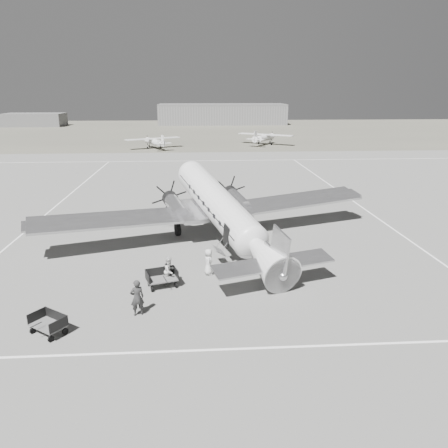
{
  "coord_description": "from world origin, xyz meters",
  "views": [
    {
      "loc": [
        -4.14,
        -30.71,
        10.93
      ],
      "look_at": [
        -2.29,
        -2.33,
        2.2
      ],
      "focal_mm": 35.0,
      "sensor_mm": 36.0,
      "label": 1
    }
  ],
  "objects": [
    {
      "name": "ground",
      "position": [
        0.0,
        0.0,
        0.0
      ],
      "size": [
        260.0,
        260.0,
        0.0
      ],
      "primitive_type": "plane",
      "color": "slate",
      "rests_on": "ground"
    },
    {
      "name": "taxi_line_near",
      "position": [
        0.0,
        -14.0,
        0.01
      ],
      "size": [
        60.0,
        0.15,
        0.01
      ],
      "primitive_type": "cube",
      "color": "white",
      "rests_on": "ground"
    },
    {
      "name": "ramp_agent",
      "position": [
        -5.78,
        -7.05,
        0.86
      ],
      "size": [
        1.0,
        1.05,
        1.71
      ],
      "primitive_type": "imported",
      "rotation": [
        0.0,
        0.0,
        0.97
      ],
      "color": "beige",
      "rests_on": "ground"
    },
    {
      "name": "shed_secondary",
      "position": [
        -55.0,
        115.0,
        2.0
      ],
      "size": [
        18.0,
        10.0,
        4.0
      ],
      "primitive_type": "cube",
      "color": "#5A5A5A",
      "rests_on": "ground"
    },
    {
      "name": "hangar_main",
      "position": [
        5.0,
        120.0,
        3.3
      ],
      "size": [
        42.0,
        14.0,
        6.6
      ],
      "color": "slate",
      "rests_on": "ground"
    },
    {
      "name": "baggage_cart_far",
      "position": [
        -11.15,
        -12.18,
        0.49
      ],
      "size": [
        2.13,
        2.02,
        0.98
      ],
      "primitive_type": null,
      "rotation": [
        0.0,
        0.0,
        -0.63
      ],
      "color": "#5A5A5A",
      "rests_on": "ground"
    },
    {
      "name": "dc3_airliner",
      "position": [
        -2.29,
        -0.33,
        2.55
      ],
      "size": [
        31.31,
        26.11,
        5.11
      ],
      "primitive_type": null,
      "rotation": [
        0.0,
        0.0,
        0.32
      ],
      "color": "silver",
      "rests_on": "ground"
    },
    {
      "name": "taxi_line_right",
      "position": [
        12.0,
        0.0,
        0.01
      ],
      "size": [
        0.15,
        80.0,
        0.01
      ],
      "primitive_type": "cube",
      "color": "white",
      "rests_on": "ground"
    },
    {
      "name": "taxi_line_horizon",
      "position": [
        0.0,
        40.0,
        0.01
      ],
      "size": [
        90.0,
        0.15,
        0.01
      ],
      "primitive_type": "cube",
      "color": "white",
      "rests_on": "ground"
    },
    {
      "name": "baggage_cart_near",
      "position": [
        -6.21,
        -7.36,
        0.52
      ],
      "size": [
        2.15,
        1.81,
        1.04
      ],
      "primitive_type": null,
      "rotation": [
        0.0,
        0.0,
        0.31
      ],
      "color": "#5A5A5A",
      "rests_on": "ground"
    },
    {
      "name": "light_plane_left",
      "position": [
        -12.13,
        55.81,
        1.15
      ],
      "size": [
        14.02,
        13.11,
        2.31
      ],
      "primitive_type": null,
      "rotation": [
        0.0,
        0.0,
        0.47
      ],
      "color": "silver",
      "rests_on": "ground"
    },
    {
      "name": "passenger",
      "position": [
        -3.46,
        -5.72,
        0.82
      ],
      "size": [
        0.53,
        0.81,
        1.65
      ],
      "primitive_type": "imported",
      "rotation": [
        0.0,
        0.0,
        1.58
      ],
      "color": "silver",
      "rests_on": "ground"
    },
    {
      "name": "light_plane_right",
      "position": [
        10.33,
        60.81,
        1.26
      ],
      "size": [
        15.51,
        14.83,
        2.52
      ],
      "primitive_type": null,
      "rotation": [
        0.0,
        0.0,
        -0.57
      ],
      "color": "silver",
      "rests_on": "ground"
    },
    {
      "name": "grass_infield",
      "position": [
        0.0,
        95.0,
        0.0
      ],
      "size": [
        260.0,
        90.0,
        0.01
      ],
      "primitive_type": "cube",
      "color": "#5E5C4F",
      "rests_on": "ground"
    },
    {
      "name": "ground_crew",
      "position": [
        -7.21,
        -10.61,
        0.96
      ],
      "size": [
        0.81,
        0.66,
        1.92
      ],
      "primitive_type": "imported",
      "rotation": [
        0.0,
        0.0,
        3.48
      ],
      "color": "#2A2A2A",
      "rests_on": "ground"
    },
    {
      "name": "taxi_line_left",
      "position": [
        -18.0,
        10.0,
        0.01
      ],
      "size": [
        0.15,
        60.0,
        0.01
      ],
      "primitive_type": "cube",
      "color": "white",
      "rests_on": "ground"
    }
  ]
}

